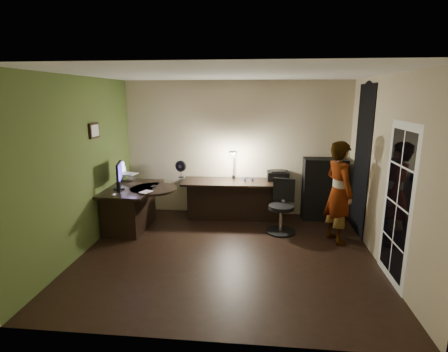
# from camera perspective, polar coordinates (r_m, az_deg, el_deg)

# --- Properties ---
(floor) EXTENTS (4.50, 4.00, 0.01)m
(floor) POSITION_cam_1_polar(r_m,az_deg,el_deg) (5.58, 0.46, -12.62)
(floor) COLOR black
(floor) RESTS_ON ground
(ceiling) EXTENTS (4.50, 4.00, 0.01)m
(ceiling) POSITION_cam_1_polar(r_m,az_deg,el_deg) (5.03, 0.52, 16.39)
(ceiling) COLOR silver
(ceiling) RESTS_ON floor
(wall_back) EXTENTS (4.50, 0.01, 2.70)m
(wall_back) POSITION_cam_1_polar(r_m,az_deg,el_deg) (7.10, 1.98, 4.46)
(wall_back) COLOR tan
(wall_back) RESTS_ON floor
(wall_front) EXTENTS (4.50, 0.01, 2.70)m
(wall_front) POSITION_cam_1_polar(r_m,az_deg,el_deg) (3.22, -2.81, -6.27)
(wall_front) COLOR tan
(wall_front) RESTS_ON floor
(wall_left) EXTENTS (0.01, 4.00, 2.70)m
(wall_left) POSITION_cam_1_polar(r_m,az_deg,el_deg) (5.79, -22.33, 1.50)
(wall_left) COLOR tan
(wall_left) RESTS_ON floor
(wall_right) EXTENTS (0.01, 4.00, 2.70)m
(wall_right) POSITION_cam_1_polar(r_m,az_deg,el_deg) (5.42, 24.96, 0.52)
(wall_right) COLOR tan
(wall_right) RESTS_ON floor
(green_wall_overlay) EXTENTS (0.00, 4.00, 2.70)m
(green_wall_overlay) POSITION_cam_1_polar(r_m,az_deg,el_deg) (5.78, -22.20, 1.50)
(green_wall_overlay) COLOR #465A25
(green_wall_overlay) RESTS_ON floor
(arched_doorway) EXTENTS (0.01, 0.90, 2.60)m
(arched_doorway) POSITION_cam_1_polar(r_m,az_deg,el_deg) (6.50, 21.56, 2.30)
(arched_doorway) COLOR black
(arched_doorway) RESTS_ON floor
(french_door) EXTENTS (0.02, 0.92, 2.10)m
(french_door) POSITION_cam_1_polar(r_m,az_deg,el_deg) (4.99, 26.44, -4.21)
(french_door) COLOR white
(french_door) RESTS_ON floor
(framed_picture) EXTENTS (0.04, 0.30, 0.25)m
(framed_picture) POSITION_cam_1_polar(r_m,az_deg,el_deg) (6.10, -20.48, 6.96)
(framed_picture) COLOR black
(framed_picture) RESTS_ON wall_left
(desk_left) EXTENTS (0.86, 1.37, 0.78)m
(desk_left) POSITION_cam_1_polar(r_m,az_deg,el_deg) (6.65, -14.74, -5.07)
(desk_left) COLOR black
(desk_left) RESTS_ON floor
(desk_right) EXTENTS (2.06, 0.78, 0.77)m
(desk_right) POSITION_cam_1_polar(r_m,az_deg,el_deg) (6.95, 1.70, -3.91)
(desk_right) COLOR black
(desk_right) RESTS_ON floor
(cabinet) EXTENTS (0.81, 0.41, 1.22)m
(cabinet) POSITION_cam_1_polar(r_m,az_deg,el_deg) (7.14, 15.97, -2.07)
(cabinet) COLOR black
(cabinet) RESTS_ON floor
(laptop_stand) EXTENTS (0.30, 0.28, 0.11)m
(laptop_stand) POSITION_cam_1_polar(r_m,az_deg,el_deg) (7.11, -15.60, -0.12)
(laptop_stand) COLOR silver
(laptop_stand) RESTS_ON desk_left
(laptop) EXTENTS (0.40, 0.38, 0.23)m
(laptop) POSITION_cam_1_polar(r_m,az_deg,el_deg) (7.06, -15.38, 1.23)
(laptop) COLOR silver
(laptop) RESTS_ON laptop_stand
(monitor) EXTENTS (0.23, 0.52, 0.34)m
(monitor) POSITION_cam_1_polar(r_m,az_deg,el_deg) (6.44, -16.85, -0.47)
(monitor) COLOR black
(monitor) RESTS_ON desk_left
(mouse) EXTENTS (0.08, 0.10, 0.04)m
(mouse) POSITION_cam_1_polar(r_m,az_deg,el_deg) (6.03, -17.56, -2.92)
(mouse) COLOR silver
(mouse) RESTS_ON desk_left
(phone) EXTENTS (0.09, 0.14, 0.01)m
(phone) POSITION_cam_1_polar(r_m,az_deg,el_deg) (6.47, -11.47, -1.62)
(phone) COLOR black
(phone) RESTS_ON desk_left
(pen) EXTENTS (0.03, 0.14, 0.01)m
(pen) POSITION_cam_1_polar(r_m,az_deg,el_deg) (6.10, -12.06, -2.53)
(pen) COLOR black
(pen) RESTS_ON desk_left
(speaker) EXTENTS (0.09, 0.09, 0.18)m
(speaker) POSITION_cam_1_polar(r_m,az_deg,el_deg) (6.19, -16.82, -1.74)
(speaker) COLOR black
(speaker) RESTS_ON desk_left
(notepad) EXTENTS (0.22, 0.25, 0.01)m
(notepad) POSITION_cam_1_polar(r_m,az_deg,el_deg) (6.11, -12.65, -2.55)
(notepad) COLOR silver
(notepad) RESTS_ON desk_left
(desk_fan) EXTENTS (0.25, 0.18, 0.35)m
(desk_fan) POSITION_cam_1_polar(r_m,az_deg,el_deg) (7.14, -7.03, 1.13)
(desk_fan) COLOR black
(desk_fan) RESTS_ON desk_right
(headphones) EXTENTS (0.19, 0.11, 0.09)m
(headphones) POSITION_cam_1_polar(r_m,az_deg,el_deg) (6.84, 4.08, -0.45)
(headphones) COLOR navy
(headphones) RESTS_ON desk_right
(printer) EXTENTS (0.43, 0.34, 0.18)m
(printer) POSITION_cam_1_polar(r_m,az_deg,el_deg) (6.99, 8.79, 0.14)
(printer) COLOR black
(printer) RESTS_ON desk_right
(desk_lamp) EXTENTS (0.24, 0.32, 0.63)m
(desk_lamp) POSITION_cam_1_polar(r_m,az_deg,el_deg) (6.98, 1.62, 2.11)
(desk_lamp) COLOR black
(desk_lamp) RESTS_ON desk_right
(office_chair) EXTENTS (0.64, 0.64, 0.95)m
(office_chair) POSITION_cam_1_polar(r_m,az_deg,el_deg) (6.30, 9.34, -5.03)
(office_chair) COLOR black
(office_chair) RESTS_ON floor
(person) EXTENTS (0.60, 0.72, 1.71)m
(person) POSITION_cam_1_polar(r_m,az_deg,el_deg) (6.04, 18.22, -2.57)
(person) COLOR #D8A88C
(person) RESTS_ON floor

